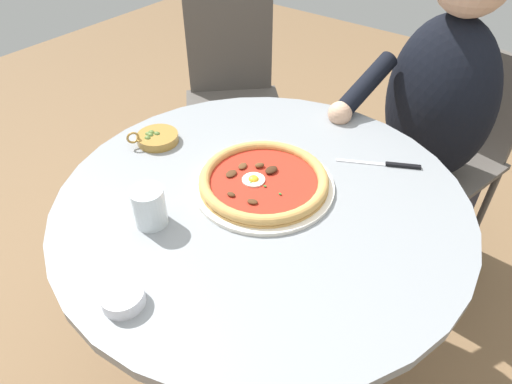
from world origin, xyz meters
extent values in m
cube|color=brown|center=(0.00, 0.00, -0.01)|extent=(6.00, 6.00, 0.02)
cylinder|color=gray|center=(0.00, 0.00, 0.70)|extent=(0.96, 0.96, 0.03)
cylinder|color=gray|center=(0.00, 0.00, 0.35)|extent=(0.09, 0.09, 0.67)
cylinder|color=gray|center=(0.00, 0.00, 0.01)|extent=(0.46, 0.46, 0.02)
cylinder|color=white|center=(0.02, -0.03, 0.72)|extent=(0.33, 0.33, 0.01)
cylinder|color=tan|center=(0.02, -0.03, 0.73)|extent=(0.31, 0.31, 0.01)
torus|color=tan|center=(0.02, -0.03, 0.74)|extent=(0.31, 0.31, 0.03)
cylinder|color=red|center=(0.02, -0.03, 0.73)|extent=(0.29, 0.29, 0.00)
cylinder|color=white|center=(0.04, -0.01, 0.74)|extent=(0.05, 0.05, 0.00)
ellipsoid|color=yellow|center=(0.04, -0.01, 0.74)|extent=(0.02, 0.02, 0.02)
ellipsoid|color=#4C2D19|center=(0.09, 0.00, 0.74)|extent=(0.02, 0.03, 0.01)
ellipsoid|color=brown|center=(0.06, -0.06, 0.74)|extent=(0.03, 0.03, 0.01)
ellipsoid|color=#4C2D19|center=(-0.01, 0.05, 0.74)|extent=(0.03, 0.02, 0.01)
ellipsoid|color=#4C2D19|center=(0.04, 0.06, 0.74)|extent=(0.02, 0.01, 0.01)
ellipsoid|color=brown|center=(0.09, -0.04, 0.74)|extent=(0.02, 0.03, 0.01)
ellipsoid|color=#3D2314|center=(0.02, -0.07, 0.74)|extent=(0.03, 0.04, 0.01)
ellipsoid|color=#2D6B28|center=(0.03, 0.00, 0.74)|extent=(0.01, 0.01, 0.00)
ellipsoid|color=#2D6B28|center=(-0.04, -0.01, 0.74)|extent=(0.01, 0.01, 0.00)
ellipsoid|color=#2D6B28|center=(0.00, -0.01, 0.74)|extent=(0.01, 0.01, 0.00)
cylinder|color=silver|center=(0.14, 0.21, 0.76)|extent=(0.07, 0.07, 0.09)
cylinder|color=silver|center=(0.14, 0.21, 0.74)|extent=(0.06, 0.06, 0.04)
cube|color=silver|center=(-0.12, -0.26, 0.72)|extent=(0.11, 0.07, 0.00)
cube|color=black|center=(-0.21, -0.30, 0.72)|extent=(0.08, 0.05, 0.01)
cylinder|color=white|center=(0.02, 0.39, 0.73)|extent=(0.08, 0.08, 0.03)
cylinder|color=olive|center=(0.02, 0.39, 0.74)|extent=(0.06, 0.06, 0.01)
cylinder|color=olive|center=(0.36, -0.01, 0.73)|extent=(0.11, 0.11, 0.02)
torus|color=olive|center=(0.39, 0.04, 0.74)|extent=(0.02, 0.03, 0.03)
ellipsoid|color=#516B2D|center=(0.37, 0.00, 0.73)|extent=(0.02, 0.02, 0.02)
ellipsoid|color=#516B2D|center=(0.36, -0.02, 0.73)|extent=(0.02, 0.02, 0.02)
ellipsoid|color=#516B2D|center=(0.37, 0.01, 0.73)|extent=(0.02, 0.02, 0.02)
ellipsoid|color=#516B2D|center=(0.38, 0.00, 0.73)|extent=(0.02, 0.02, 0.02)
ellipsoid|color=#516B2D|center=(0.38, -0.01, 0.73)|extent=(0.02, 0.02, 0.02)
cube|color=#282833|center=(-0.17, -0.68, 0.23)|extent=(0.40, 0.35, 0.45)
ellipsoid|color=black|center=(-0.17, -0.68, 0.72)|extent=(0.39, 0.30, 0.53)
cylinder|color=black|center=(0.01, -0.51, 0.78)|extent=(0.10, 0.27, 0.16)
sphere|color=tan|center=(0.03, -0.41, 0.73)|extent=(0.07, 0.07, 0.07)
cube|color=#504A45|center=(-0.18, -0.73, 0.46)|extent=(0.47, 0.47, 0.02)
cube|color=#504A45|center=(-0.22, -0.91, 0.65)|extent=(0.35, 0.11, 0.35)
cylinder|color=#4C4742|center=(0.03, -0.60, 0.23)|extent=(0.02, 0.02, 0.46)
cylinder|color=#4C4742|center=(-0.31, -0.52, 0.23)|extent=(0.02, 0.02, 0.46)
cylinder|color=#4C4742|center=(-0.05, -0.94, 0.23)|extent=(0.02, 0.02, 0.46)
cylinder|color=#4C4742|center=(-0.39, -0.86, 0.23)|extent=(0.02, 0.02, 0.46)
cube|color=#504A45|center=(0.60, -0.62, 0.45)|extent=(0.56, 0.56, 0.02)
cube|color=#504A45|center=(0.73, -0.75, 0.65)|extent=(0.27, 0.26, 0.40)
cylinder|color=#4C4742|center=(0.60, -0.37, 0.22)|extent=(0.02, 0.02, 0.44)
cylinder|color=#4C4742|center=(0.34, -0.61, 0.22)|extent=(0.02, 0.02, 0.44)
cylinder|color=#4C4742|center=(0.85, -0.62, 0.22)|extent=(0.02, 0.02, 0.44)
cylinder|color=#4C4742|center=(0.59, -0.87, 0.22)|extent=(0.02, 0.02, 0.44)
camera|label=1|loc=(-0.47, 0.64, 1.40)|focal=31.77mm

